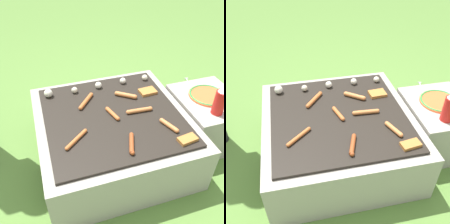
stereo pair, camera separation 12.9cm
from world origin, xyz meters
TOP-DOWN VIEW (x-y plane):
  - ground_plane at (0.00, 0.00)m, footprint 14.00×14.00m
  - grill at (0.00, 0.00)m, footprint 0.96×0.96m
  - side_ledge at (0.70, -0.04)m, footprint 0.42×0.50m
  - sausage_back_right at (0.02, -0.29)m, footprint 0.08×0.16m
  - sausage_front_left at (-0.26, -0.16)m, footprint 0.15×0.13m
  - sausage_mid_left at (0.18, -0.03)m, footprint 0.18×0.04m
  - sausage_front_center at (0.00, -0.01)m, footprint 0.06×0.14m
  - sausage_front_right at (-0.13, 0.17)m, footprint 0.13×0.16m
  - sausage_mid_right at (0.29, -0.22)m, footprint 0.07×0.14m
  - sausage_back_left at (0.15, 0.16)m, footprint 0.14×0.11m
  - bread_slice_left at (0.32, 0.16)m, footprint 0.12×0.09m
  - bread_slice_right at (0.34, -0.35)m, footprint 0.12×0.08m
  - mushroom_row at (-0.07, 0.32)m, footprint 0.77×0.06m
  - plate_colorful at (0.70, -0.01)m, footprint 0.26×0.26m
  - condiment_bottle at (0.64, -0.19)m, footprint 0.07×0.07m
  - fork_utensil at (0.65, 0.15)m, footprint 0.08×0.21m

SIDE VIEW (x-z plane):
  - ground_plane at x=0.00m, z-range 0.00..0.00m
  - grill at x=0.00m, z-range 0.00..0.36m
  - side_ledge at x=0.70m, z-range 0.00..0.36m
  - fork_utensil at x=0.65m, z-range 0.36..0.37m
  - plate_colorful at x=0.70m, z-range 0.36..0.38m
  - bread_slice_left at x=0.32m, z-range 0.36..0.38m
  - bread_slice_right at x=0.34m, z-range 0.36..0.38m
  - sausage_front_left at x=-0.26m, z-range 0.36..0.38m
  - sausage_front_center at x=0.00m, z-range 0.36..0.38m
  - sausage_back_right at x=0.02m, z-range 0.36..0.38m
  - sausage_mid_left at x=0.18m, z-range 0.36..0.39m
  - sausage_front_right at x=-0.13m, z-range 0.36..0.39m
  - sausage_mid_right at x=0.29m, z-range 0.36..0.39m
  - sausage_back_left at x=0.15m, z-range 0.36..0.39m
  - mushroom_row at x=-0.07m, z-range 0.35..0.41m
  - condiment_bottle at x=0.64m, z-range 0.35..0.55m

